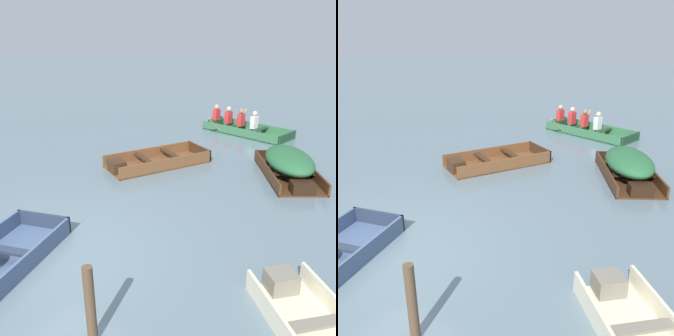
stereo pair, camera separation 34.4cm
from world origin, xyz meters
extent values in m
plane|color=slate|center=(0.00, 0.00, 0.00)|extent=(80.00, 80.00, 0.00)
cube|color=#475B7F|center=(0.11, -0.83, 0.16)|extent=(1.08, 3.17, 0.33)
cube|color=#273246|center=(-0.91, 0.55, 0.16)|extent=(1.08, 0.40, 0.33)
cube|color=gray|center=(3.46, 1.29, 0.18)|extent=(0.55, 0.55, 0.29)
cube|color=gray|center=(4.12, 0.66, 0.25)|extent=(0.68, 0.71, 0.04)
cube|color=brown|center=(-1.20, 4.72, 0.02)|extent=(2.29, 3.08, 0.04)
cube|color=brown|center=(-0.70, 4.48, 0.17)|extent=(1.29, 2.59, 0.34)
cube|color=brown|center=(-1.70, 4.97, 0.17)|extent=(1.29, 2.59, 0.34)
cube|color=#3F2716|center=(-0.59, 5.99, 0.17)|extent=(1.07, 0.55, 0.34)
cube|color=#3F2716|center=(-1.75, 3.60, 0.19)|extent=(0.63, 0.55, 0.31)
cube|color=#3F2716|center=(-1.39, 4.34, 0.26)|extent=(1.02, 0.60, 0.04)
cube|color=#3F2716|center=(-1.02, 5.11, 0.26)|extent=(1.02, 0.60, 0.04)
cube|color=#4C2D19|center=(2.12, 5.88, 0.02)|extent=(2.42, 2.81, 0.04)
cube|color=#4C2D19|center=(2.59, 6.20, 0.15)|extent=(1.49, 2.19, 0.31)
cube|color=#4C2D19|center=(1.66, 5.57, 0.15)|extent=(1.49, 2.19, 0.31)
cube|color=black|center=(1.41, 6.94, 0.15)|extent=(1.00, 0.70, 0.31)
cube|color=black|center=(2.75, 4.95, 0.17)|extent=(0.64, 0.59, 0.28)
cube|color=black|center=(2.34, 5.56, 0.23)|extent=(0.98, 0.73, 0.04)
cube|color=black|center=(1.90, 6.21, 0.23)|extent=(0.98, 0.73, 0.04)
ellipsoid|color=#286038|center=(2.12, 5.88, 0.46)|extent=(2.11, 2.39, 0.50)
cube|color=#387047|center=(-0.44, 9.25, 0.02)|extent=(3.39, 1.72, 0.04)
cube|color=#387047|center=(-0.54, 8.71, 0.15)|extent=(3.19, 0.64, 0.31)
cube|color=#387047|center=(-0.34, 9.79, 0.15)|extent=(3.19, 0.64, 0.31)
cube|color=#1E3D27|center=(1.13, 8.96, 0.15)|extent=(0.26, 1.14, 0.31)
cube|color=#1E3D27|center=(-1.85, 9.51, 0.17)|extent=(0.45, 0.58, 0.28)
cube|color=#1E3D27|center=(-0.91, 9.34, 0.23)|extent=(0.35, 1.06, 0.04)
cube|color=#1E3D27|center=(0.04, 9.16, 0.23)|extent=(0.35, 1.06, 0.04)
cube|color=white|center=(-0.16, 9.20, 0.47)|extent=(0.23, 0.31, 0.44)
sphere|color=beige|center=(-0.16, 9.20, 0.79)|extent=(0.18, 0.18, 0.18)
cube|color=red|center=(-0.72, 9.30, 0.47)|extent=(0.23, 0.31, 0.44)
sphere|color=#9E7051|center=(-0.72, 9.30, 0.79)|extent=(0.18, 0.18, 0.18)
cube|color=red|center=(-1.27, 9.41, 0.47)|extent=(0.23, 0.31, 0.44)
sphere|color=beige|center=(-1.27, 9.41, 0.79)|extent=(0.18, 0.18, 0.18)
cube|color=red|center=(-1.83, 9.51, 0.47)|extent=(0.23, 0.31, 0.44)
sphere|color=tan|center=(-1.83, 9.51, 0.79)|extent=(0.18, 0.18, 0.18)
cylinder|color=tan|center=(-1.43, 8.54, 0.36)|extent=(0.16, 0.64, 0.55)
cylinder|color=tan|center=(-1.11, 10.27, 0.36)|extent=(0.16, 0.64, 0.55)
cylinder|color=brown|center=(1.84, -0.91, 0.54)|extent=(0.13, 0.13, 1.08)
camera|label=1|loc=(4.62, -3.37, 3.64)|focal=40.00mm
camera|label=2|loc=(4.90, -3.17, 3.64)|focal=40.00mm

